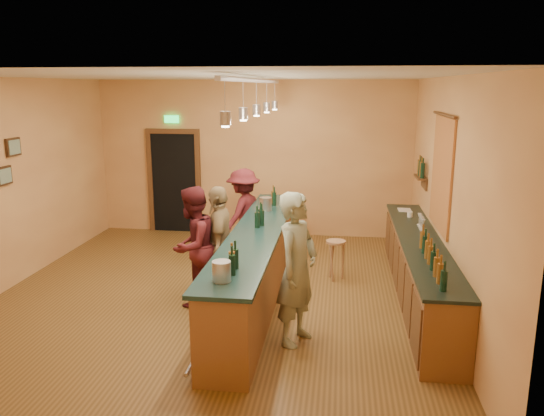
# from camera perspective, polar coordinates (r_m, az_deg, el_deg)

# --- Properties ---
(floor) EXTENTS (7.00, 7.00, 0.00)m
(floor) POSITION_cam_1_polar(r_m,az_deg,el_deg) (8.10, -6.05, -9.33)
(floor) COLOR brown
(floor) RESTS_ON ground
(ceiling) EXTENTS (6.50, 7.00, 0.02)m
(ceiling) POSITION_cam_1_polar(r_m,az_deg,el_deg) (7.50, -6.64, 13.91)
(ceiling) COLOR silver
(ceiling) RESTS_ON wall_back
(wall_back) EXTENTS (6.50, 0.02, 3.20)m
(wall_back) POSITION_cam_1_polar(r_m,az_deg,el_deg) (11.03, -2.03, 5.32)
(wall_back) COLOR #B67644
(wall_back) RESTS_ON floor
(wall_front) EXTENTS (6.50, 0.02, 3.20)m
(wall_front) POSITION_cam_1_polar(r_m,az_deg,el_deg) (4.44, -17.09, -6.91)
(wall_front) COLOR #B67644
(wall_front) RESTS_ON floor
(wall_left) EXTENTS (0.02, 7.00, 3.20)m
(wall_left) POSITION_cam_1_polar(r_m,az_deg,el_deg) (8.98, -26.93, 2.16)
(wall_left) COLOR #B67644
(wall_left) RESTS_ON floor
(wall_right) EXTENTS (0.02, 7.00, 3.20)m
(wall_right) POSITION_cam_1_polar(r_m,az_deg,el_deg) (7.57, 18.33, 1.14)
(wall_right) COLOR #B67644
(wall_right) RESTS_ON floor
(doorway) EXTENTS (1.15, 0.09, 2.48)m
(doorway) POSITION_cam_1_polar(r_m,az_deg,el_deg) (11.48, -10.45, 3.02)
(doorway) COLOR black
(doorway) RESTS_ON wall_back
(tapestry) EXTENTS (0.03, 1.40, 1.60)m
(tapestry) POSITION_cam_1_polar(r_m,az_deg,el_deg) (7.91, 17.79, 3.51)
(tapestry) COLOR #A32021
(tapestry) RESTS_ON wall_right
(bottle_shelf) EXTENTS (0.17, 0.55, 0.54)m
(bottle_shelf) POSITION_cam_1_polar(r_m,az_deg,el_deg) (9.39, 15.78, 3.90)
(bottle_shelf) COLOR #442E14
(bottle_shelf) RESTS_ON wall_right
(back_counter) EXTENTS (0.60, 4.55, 1.27)m
(back_counter) POSITION_cam_1_polar(r_m,az_deg,el_deg) (7.98, 15.54, -6.38)
(back_counter) COLOR brown
(back_counter) RESTS_ON floor
(tasting_bar) EXTENTS (0.73, 5.10, 1.38)m
(tasting_bar) POSITION_cam_1_polar(r_m,az_deg,el_deg) (7.77, -1.58, -5.48)
(tasting_bar) COLOR brown
(tasting_bar) RESTS_ON floor
(pendant_track) EXTENTS (0.11, 4.60, 0.50)m
(pendant_track) POSITION_cam_1_polar(r_m,az_deg,el_deg) (7.38, -1.69, 12.32)
(pendant_track) COLOR silver
(pendant_track) RESTS_ON ceiling
(bartender) EXTENTS (0.68, 0.80, 1.87)m
(bartender) POSITION_cam_1_polar(r_m,az_deg,el_deg) (6.38, 2.71, -6.55)
(bartender) COLOR gray
(bartender) RESTS_ON floor
(customer_a) EXTENTS (0.86, 0.98, 1.71)m
(customer_a) POSITION_cam_1_polar(r_m,az_deg,el_deg) (7.61, -8.51, -4.08)
(customer_a) COLOR #59191E
(customer_a) RESTS_ON floor
(customer_b) EXTENTS (0.56, 1.04, 1.69)m
(customer_b) POSITION_cam_1_polar(r_m,az_deg,el_deg) (7.75, -5.67, -3.75)
(customer_b) COLOR #997A51
(customer_b) RESTS_ON floor
(customer_c) EXTENTS (0.99, 1.21, 1.64)m
(customer_c) POSITION_cam_1_polar(r_m,az_deg,el_deg) (9.58, -3.08, -0.61)
(customer_c) COLOR #59191E
(customer_c) RESTS_ON floor
(bar_stool) EXTENTS (0.32, 0.32, 0.65)m
(bar_stool) POSITION_cam_1_polar(r_m,az_deg,el_deg) (8.60, 6.88, -4.45)
(bar_stool) COLOR olive
(bar_stool) RESTS_ON floor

